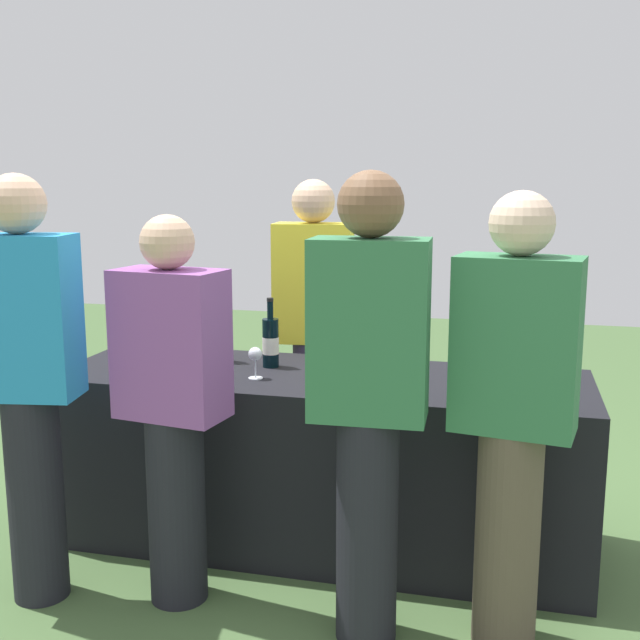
% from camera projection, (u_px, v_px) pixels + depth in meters
% --- Properties ---
extents(ground_plane, '(12.00, 12.00, 0.00)m').
position_uv_depth(ground_plane, '(320.00, 539.00, 3.62)').
color(ground_plane, '#476638').
extents(tasting_table, '(2.39, 0.77, 0.80)m').
position_uv_depth(tasting_table, '(320.00, 458.00, 3.54)').
color(tasting_table, black).
rests_on(tasting_table, ground_plane).
extents(wine_bottle_0, '(0.07, 0.07, 0.31)m').
position_uv_depth(wine_bottle_0, '(223.00, 339.00, 3.70)').
color(wine_bottle_0, black).
rests_on(wine_bottle_0, tasting_table).
extents(wine_bottle_1, '(0.08, 0.08, 0.33)m').
position_uv_depth(wine_bottle_1, '(271.00, 342.00, 3.60)').
color(wine_bottle_1, black).
rests_on(wine_bottle_1, tasting_table).
extents(wine_bottle_2, '(0.07, 0.07, 0.34)m').
position_uv_depth(wine_bottle_2, '(376.00, 348.00, 3.46)').
color(wine_bottle_2, black).
rests_on(wine_bottle_2, tasting_table).
extents(wine_bottle_3, '(0.07, 0.07, 0.30)m').
position_uv_depth(wine_bottle_3, '(472.00, 350.00, 3.47)').
color(wine_bottle_3, black).
rests_on(wine_bottle_3, tasting_table).
extents(wine_bottle_4, '(0.08, 0.08, 0.34)m').
position_uv_depth(wine_bottle_4, '(537.00, 353.00, 3.34)').
color(wine_bottle_4, black).
rests_on(wine_bottle_4, tasting_table).
extents(wine_glass_0, '(0.07, 0.07, 0.15)m').
position_uv_depth(wine_glass_0, '(137.00, 345.00, 3.58)').
color(wine_glass_0, silver).
rests_on(wine_glass_0, tasting_table).
extents(wine_glass_1, '(0.07, 0.07, 0.15)m').
position_uv_depth(wine_glass_1, '(152.00, 347.00, 3.54)').
color(wine_glass_1, silver).
rests_on(wine_glass_1, tasting_table).
extents(wine_glass_2, '(0.06, 0.06, 0.14)m').
position_uv_depth(wine_glass_2, '(255.00, 356.00, 3.38)').
color(wine_glass_2, silver).
rests_on(wine_glass_2, tasting_table).
extents(wine_glass_3, '(0.07, 0.07, 0.14)m').
position_uv_depth(wine_glass_3, '(325.00, 356.00, 3.39)').
color(wine_glass_3, silver).
rests_on(wine_glass_3, tasting_table).
extents(wine_glass_4, '(0.07, 0.07, 0.14)m').
position_uv_depth(wine_glass_4, '(365.00, 363.00, 3.27)').
color(wine_glass_4, silver).
rests_on(wine_glass_4, tasting_table).
extents(server_pouring, '(0.42, 0.26, 1.67)m').
position_uv_depth(server_pouring, '(313.00, 326.00, 4.05)').
color(server_pouring, '#3F3351').
rests_on(server_pouring, ground_plane).
extents(guest_0, '(0.43, 0.28, 1.69)m').
position_uv_depth(guest_0, '(27.00, 375.00, 2.97)').
color(guest_0, black).
rests_on(guest_0, ground_plane).
extents(guest_1, '(0.44, 0.29, 1.54)m').
position_uv_depth(guest_1, '(173.00, 401.00, 2.97)').
color(guest_1, black).
rests_on(guest_1, ground_plane).
extents(guest_2, '(0.41, 0.24, 1.70)m').
position_uv_depth(guest_2, '(369.00, 395.00, 2.69)').
color(guest_2, black).
rests_on(guest_2, ground_plane).
extents(guest_3, '(0.45, 0.29, 1.63)m').
position_uv_depth(guest_3, '(513.00, 410.00, 2.66)').
color(guest_3, brown).
rests_on(guest_3, ground_plane).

